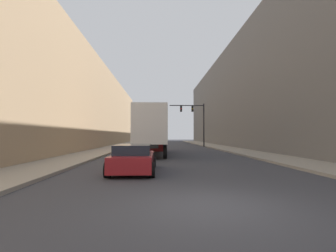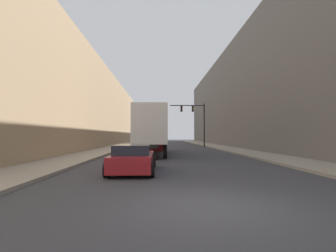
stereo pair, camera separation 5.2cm
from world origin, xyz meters
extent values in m
plane|color=#38383D|center=(0.00, 0.00, 0.00)|extent=(200.00, 200.00, 0.00)
cube|color=gray|center=(7.37, 30.00, 0.07)|extent=(3.21, 80.00, 0.15)
cube|color=gray|center=(-7.37, 30.00, 0.07)|extent=(3.21, 80.00, 0.15)
cube|color=#66605B|center=(11.98, 30.00, 7.57)|extent=(6.00, 80.00, 15.14)
cube|color=tan|center=(-11.98, 30.00, 5.98)|extent=(6.00, 80.00, 11.95)
cube|color=silver|center=(-1.93, 16.81, 2.58)|extent=(2.59, 9.95, 2.96)
cube|color=black|center=(-1.93, 16.81, 0.95)|extent=(1.30, 9.95, 0.24)
cube|color=maroon|center=(-1.93, 23.21, 1.43)|extent=(2.59, 2.86, 2.86)
cylinder|color=black|center=(-3.08, 13.03, 0.50)|extent=(0.25, 1.00, 1.00)
cylinder|color=black|center=(-0.78, 13.03, 0.50)|extent=(0.25, 1.00, 1.00)
cylinder|color=black|center=(-3.08, 14.23, 0.50)|extent=(0.25, 1.00, 1.00)
cylinder|color=black|center=(-0.78, 14.23, 0.50)|extent=(0.25, 1.00, 1.00)
cylinder|color=black|center=(-3.08, 23.21, 0.50)|extent=(0.25, 1.00, 1.00)
cylinder|color=black|center=(-0.78, 23.21, 0.50)|extent=(0.25, 1.00, 1.00)
cube|color=maroon|center=(-2.46, 6.25, 0.52)|extent=(1.83, 4.76, 0.69)
cube|color=#1E232D|center=(-2.46, 6.01, 1.09)|extent=(1.61, 2.62, 0.44)
cylinder|color=black|center=(-3.37, 7.93, 0.32)|extent=(0.25, 0.64, 0.64)
cylinder|color=black|center=(-1.54, 7.93, 0.32)|extent=(0.25, 0.64, 0.64)
cylinder|color=black|center=(-3.37, 4.47, 0.32)|extent=(0.25, 0.64, 0.64)
cylinder|color=black|center=(-1.54, 4.47, 0.32)|extent=(0.25, 0.64, 0.64)
cylinder|color=black|center=(5.62, 33.22, 3.30)|extent=(0.20, 0.20, 6.59)
cube|color=black|center=(3.01, 33.22, 6.29)|extent=(5.21, 0.12, 0.12)
cube|color=black|center=(3.88, 33.22, 5.78)|extent=(0.30, 0.24, 0.90)
sphere|color=gold|center=(3.88, 33.08, 5.78)|extent=(0.18, 0.18, 0.18)
cube|color=black|center=(2.14, 33.22, 5.78)|extent=(0.30, 0.24, 0.90)
sphere|color=red|center=(2.14, 33.08, 5.78)|extent=(0.18, 0.18, 0.18)
camera|label=1|loc=(-1.26, -6.44, 1.75)|focal=28.00mm
camera|label=2|loc=(-1.21, -6.44, 1.75)|focal=28.00mm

